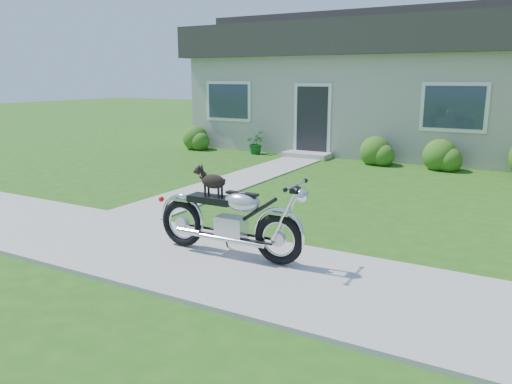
% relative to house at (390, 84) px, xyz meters
% --- Properties ---
extents(ground, '(80.00, 80.00, 0.00)m').
position_rel_house_xyz_m(ground, '(0.00, -11.99, -2.16)').
color(ground, '#235114').
rests_on(ground, ground).
extents(sidewalk, '(24.00, 2.20, 0.04)m').
position_rel_house_xyz_m(sidewalk, '(0.00, -11.99, -2.14)').
color(sidewalk, '#9E9B93').
rests_on(sidewalk, ground).
extents(walkway, '(1.20, 8.00, 0.03)m').
position_rel_house_xyz_m(walkway, '(-1.50, -6.99, -2.14)').
color(walkway, '#9E9B93').
rests_on(walkway, ground).
extents(house, '(12.60, 7.03, 4.50)m').
position_rel_house_xyz_m(house, '(0.00, 0.00, 0.00)').
color(house, '#B2ACA1').
rests_on(house, ground).
extents(shrub_row, '(10.97, 1.09, 1.09)m').
position_rel_house_xyz_m(shrub_row, '(1.34, -3.49, -1.75)').
color(shrub_row, '#325F19').
rests_on(shrub_row, ground).
extents(potted_plant_left, '(0.80, 0.83, 0.70)m').
position_rel_house_xyz_m(potted_plant_left, '(-3.26, -3.44, -1.81)').
color(potted_plant_left, '#154F1A').
rests_on(potted_plant_left, ground).
extents(potted_plant_right, '(0.50, 0.50, 0.72)m').
position_rel_house_xyz_m(potted_plant_right, '(0.70, -3.44, -1.80)').
color(potted_plant_right, '#235D19').
rests_on(potted_plant_right, ground).
extents(motorcycle_with_dog, '(2.22, 0.60, 1.17)m').
position_rel_house_xyz_m(motorcycle_with_dog, '(1.08, -11.75, -1.61)').
color(motorcycle_with_dog, black).
rests_on(motorcycle_with_dog, sidewalk).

